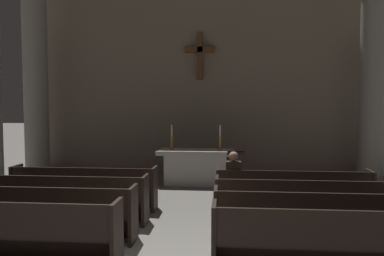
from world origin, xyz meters
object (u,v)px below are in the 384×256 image
altar (196,166)px  lone_worshipper (233,180)px  candlestick_left (172,142)px  lectern (236,174)px  pew_right_row_3 (302,204)px  column_left_third (36,78)px  pew_left_row_1 (10,231)px  pew_right_row_1 (331,241)px  pew_left_row_4 (84,187)px  pew_right_row_2 (314,219)px  pew_right_row_4 (293,192)px  pew_left_row_3 (66,198)px  candlestick_right (220,142)px  column_right_third (373,75)px  pew_left_row_2 (42,212)px

altar → lone_worshipper: 2.93m
candlestick_left → lectern: bearing=-33.4°
candlestick_left → lone_worshipper: bearing=-57.9°
altar → lone_worshipper: (1.02, -2.74, 0.16)m
pew_right_row_3 → column_left_third: 9.09m
pew_left_row_1 → altar: 6.08m
pew_right_row_1 → column_left_third: column_left_third is taller
pew_left_row_1 → pew_left_row_4: (0.00, 2.86, 0.00)m
pew_right_row_2 → column_left_third: (-7.43, 5.45, 2.69)m
pew_right_row_2 → pew_left_row_4: bearing=157.1°
pew_right_row_2 → candlestick_left: candlestick_left is taller
altar → candlestick_left: size_ratio=3.07×
pew_right_row_2 → pew_right_row_4: 1.91m
altar → pew_right_row_4: bearing=-50.8°
pew_left_row_3 → lone_worshipper: size_ratio=2.43×
pew_right_row_2 → lone_worshipper: lone_worshipper is taller
pew_left_row_1 → altar: bearing=68.1°
column_left_third → candlestick_right: (5.87, -0.76, -1.93)m
pew_left_row_1 → lone_worshipper: 4.39m
pew_left_row_4 → candlestick_left: bearing=60.6°
altar → lectern: lectern is taller
pew_right_row_2 → pew_right_row_4: size_ratio=1.00×
pew_right_row_1 → pew_right_row_2: same height
pew_right_row_1 → lone_worshipper: (-1.25, 2.90, 0.22)m
pew_left_row_3 → candlestick_left: (1.56, 3.73, 0.76)m
altar → candlestick_right: size_ratio=3.07×
pew_right_row_1 → pew_right_row_4: 2.86m
candlestick_right → lectern: size_ratio=0.62×
column_right_third → pew_right_row_3: bearing=-122.9°
pew_right_row_1 → pew_right_row_3: size_ratio=1.00×
pew_left_row_2 → pew_right_row_1: size_ratio=1.00×
pew_right_row_2 → pew_left_row_2: bearing=180.0°
pew_left_row_4 → altar: size_ratio=1.46×
pew_left_row_3 → candlestick_left: 4.12m
column_right_third → lectern: bearing=-154.1°
column_left_third → column_right_third: bearing=0.0°
pew_right_row_1 → pew_left_row_3: bearing=157.1°
pew_right_row_4 → altar: bearing=129.2°
pew_left_row_2 → pew_right_row_4: same height
pew_left_row_2 → candlestick_left: (1.56, 4.69, 0.76)m
pew_left_row_1 → column_left_third: size_ratio=0.49×
pew_right_row_2 → candlestick_right: size_ratio=4.49×
pew_right_row_1 → candlestick_right: candlestick_right is taller
pew_left_row_2 → pew_right_row_2: same height
pew_left_row_1 → lone_worshipper: size_ratio=2.43×
pew_right_row_2 → column_right_third: bearing=62.0°
pew_right_row_2 → pew_right_row_1: bearing=-90.0°
lectern → column_left_third: bearing=162.7°
column_left_third → lone_worshipper: (6.19, -3.50, -2.48)m
altar → candlestick_right: candlestick_right is taller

